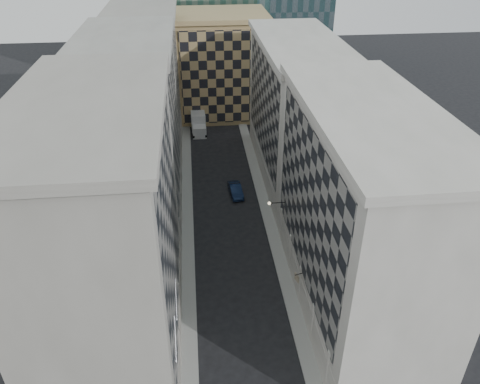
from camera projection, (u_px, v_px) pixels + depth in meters
sidewalk_west at (188, 223)px, 59.88m from camera, size 1.50×100.00×0.15m
sidewalk_east at (268, 218)px, 60.82m from camera, size 1.50×100.00×0.15m
bldg_left_a at (110, 242)px, 37.13m from camera, size 10.80×22.80×23.70m
bldg_left_b at (135, 134)px, 56.10m from camera, size 10.80×22.80×22.70m
bldg_left_c at (147, 81)px, 75.08m from camera, size 10.80×22.80×21.70m
bldg_right_a at (357, 214)px, 43.25m from camera, size 10.80×26.80×20.70m
bldg_right_b at (297, 111)px, 66.47m from camera, size 10.80×28.80×19.70m
tan_block at (222, 65)px, 87.92m from camera, size 16.80×14.80×18.80m
flagpoles_left at (176, 318)px, 35.30m from camera, size 0.10×6.33×2.33m
bracket_lamp at (271, 203)px, 52.46m from camera, size 1.98×0.36×0.36m
box_truck at (199, 124)px, 83.84m from camera, size 2.65×6.18×3.35m
dark_car at (236, 190)px, 65.49m from camera, size 2.01×4.65×1.49m
shop_sign at (297, 278)px, 45.38m from camera, size 0.89×0.78×0.88m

